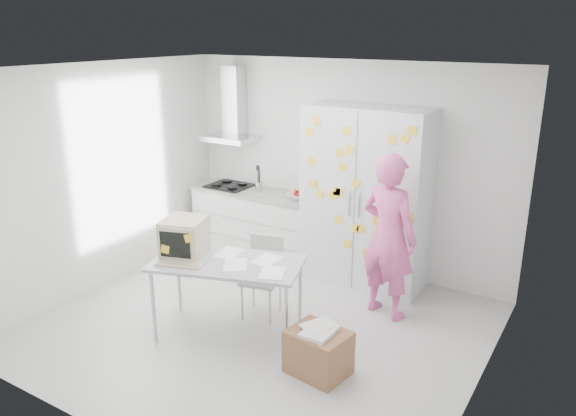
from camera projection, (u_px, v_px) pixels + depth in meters
The scene contains 10 objects.
floor at pixel (259, 328), 6.02m from camera, with size 4.50×4.00×0.02m, color silver.
walls at pixel (294, 191), 6.19m from camera, with size 4.52×4.01×2.70m.
ceiling at pixel (254, 69), 5.19m from camera, with size 4.50×4.00×0.02m, color white.
counter_run at pixel (256, 222), 7.85m from camera, with size 1.84×0.63×1.28m.
range_hood at pixel (233, 112), 7.73m from camera, with size 0.70×0.48×1.01m.
tall_cabinet at pixel (366, 197), 6.81m from camera, with size 1.50×0.68×2.20m.
person at pixel (389, 237), 6.04m from camera, with size 0.67×0.44×1.84m, color #E659A0.
desk at pixel (200, 248), 5.74m from camera, with size 1.67×1.18×1.20m.
chair at pixel (263, 271), 6.19m from camera, with size 0.48×0.48×0.89m.
cardboard_box at pixel (318, 351), 5.17m from camera, with size 0.59×0.50×0.47m.
Camera 1 is at (3.06, -4.38, 3.07)m, focal length 35.00 mm.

